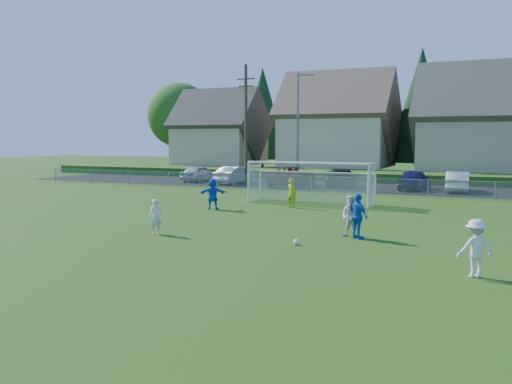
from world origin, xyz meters
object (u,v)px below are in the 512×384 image
at_px(goalkeeper, 292,193).
at_px(soccer_goal, 312,176).
at_px(player_white_a, 156,217).
at_px(car_a, 199,173).
at_px(player_blue_a, 358,216).
at_px(player_white_b, 351,216).
at_px(player_white_c, 475,248).
at_px(car_d, 342,178).
at_px(player_blue_b, 213,194).
at_px(car_e, 414,180).
at_px(car_c, 292,176).
at_px(car_f, 457,182).
at_px(soccer_ball, 296,242).
at_px(car_b, 235,175).

distance_m(goalkeeper, soccer_goal, 2.57).
height_order(player_white_a, car_a, car_a).
bearing_deg(player_white_a, player_blue_a, -23.12).
xyz_separation_m(player_white_b, player_white_c, (4.69, -4.51, -0.01)).
bearing_deg(car_d, player_white_b, 100.44).
distance_m(player_white_a, player_blue_b, 7.91).
xyz_separation_m(player_white_c, soccer_goal, (-9.67, 14.57, 0.81)).
height_order(player_blue_b, car_e, player_blue_b).
bearing_deg(player_white_c, car_c, -88.05).
relative_size(player_white_a, player_white_b, 0.86).
xyz_separation_m(car_a, soccer_goal, (14.39, -11.47, 0.90)).
height_order(car_e, car_f, car_e).
relative_size(car_d, car_e, 1.09).
height_order(soccer_ball, car_a, car_a).
xyz_separation_m(soccer_ball, player_blue_a, (1.74, 2.13, 0.77)).
relative_size(player_white_a, car_e, 0.31).
bearing_deg(soccer_goal, car_b, 134.57).
xyz_separation_m(car_d, car_e, (5.67, -0.50, 0.06)).
distance_m(soccer_ball, goalkeeper, 10.74).
distance_m(player_white_b, car_c, 22.62).
bearing_deg(player_blue_a, player_white_a, 52.45).
bearing_deg(car_d, player_blue_a, 101.09).
height_order(player_white_c, soccer_goal, soccer_goal).
relative_size(car_c, soccer_goal, 0.77).
height_order(car_d, car_f, car_f).
xyz_separation_m(player_white_a, car_e, (6.80, 23.59, 0.06)).
xyz_separation_m(player_blue_a, car_f, (2.16, 21.14, -0.15)).
distance_m(player_blue_a, car_c, 22.93).
xyz_separation_m(player_white_b, car_d, (-6.24, 21.58, -0.11)).
relative_size(car_e, car_f, 1.02).
bearing_deg(car_e, player_white_b, 95.29).
distance_m(player_white_a, car_e, 24.55).
height_order(soccer_ball, player_blue_b, player_blue_b).
xyz_separation_m(player_white_c, car_b, (-19.98, 25.04, -0.08)).
bearing_deg(soccer_goal, car_f, 55.62).
bearing_deg(soccer_ball, player_white_a, -178.17).
height_order(soccer_ball, car_c, car_c).
xyz_separation_m(player_white_a, player_blue_a, (7.70, 2.32, 0.17)).
relative_size(soccer_ball, soccer_goal, 0.03).
xyz_separation_m(goalkeeper, car_c, (-4.67, 12.63, -0.02)).
bearing_deg(player_blue_a, player_blue_b, 5.54).
relative_size(soccer_ball, car_d, 0.04).
distance_m(player_white_a, player_white_c, 12.23).
bearing_deg(car_f, player_white_a, 63.65).
relative_size(car_d, car_f, 1.11).
xyz_separation_m(player_white_a, car_d, (1.13, 24.09, 0.01)).
height_order(player_white_c, car_b, player_white_c).
relative_size(goalkeeper, car_c, 0.28).
height_order(player_white_b, goalkeeper, player_white_b).
xyz_separation_m(goalkeeper, car_e, (4.77, 13.43, -0.04)).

